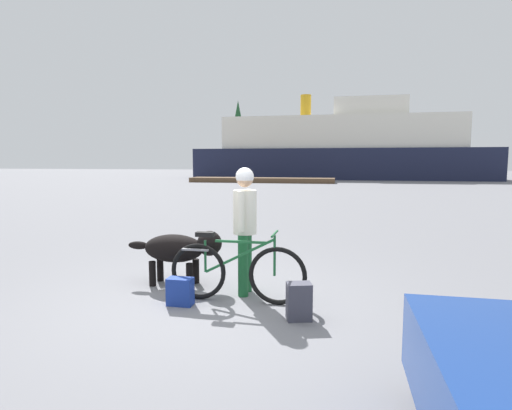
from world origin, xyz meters
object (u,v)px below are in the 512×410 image
person_cyclist (245,218)px  backpack (299,301)px  dog (180,249)px  ferry_boat (340,149)px  bicycle (236,272)px  handbag_pannier (180,292)px

person_cyclist → backpack: person_cyclist is taller
dog → ferry_boat: size_ratio=0.05×
bicycle → ferry_boat: (1.12, 38.93, 2.63)m
person_cyclist → ferry_boat: 38.64m
dog → person_cyclist: bearing=-10.9°
bicycle → dog: bicycle is taller
person_cyclist → handbag_pannier: (-0.70, -0.62, -0.87)m
bicycle → dog: bearing=150.9°
dog → backpack: 2.12m
handbag_pannier → person_cyclist: bearing=41.4°
dog → backpack: (1.85, -0.99, -0.33)m
bicycle → person_cyclist: person_cyclist is taller
person_cyclist → handbag_pannier: size_ratio=4.96×
person_cyclist → handbag_pannier: person_cyclist is taller
bicycle → backpack: size_ratio=4.18×
dog → handbag_pannier: (0.33, -0.81, -0.37)m
bicycle → backpack: 0.98m
bicycle → dog: size_ratio=1.24×
dog → ferry_boat: (2.11, 38.37, 2.49)m
bicycle → person_cyclist: size_ratio=1.04×
backpack → handbag_pannier: backpack is taller
bicycle → dog: (-0.99, 0.55, 0.14)m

